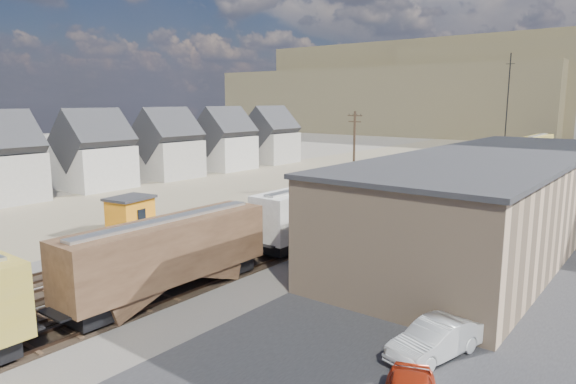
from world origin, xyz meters
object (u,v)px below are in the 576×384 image
Objects in this scene: freight_train at (429,176)px; utility_pole_north at (354,146)px; maintenance_shed at (130,212)px; parked_car_white at (435,340)px.

freight_train is 11.97× the size of utility_pole_north.
utility_pole_north is at bearing 83.76° from maintenance_shed.
utility_pole_north is 2.29× the size of maintenance_shed.
maintenance_shed is 0.86× the size of parked_car_white.
freight_train is at bearing 127.75° from parked_car_white.
maintenance_shed is at bearing -118.42° from freight_train.
parked_car_white is at bearing -66.82° from freight_train.
freight_train is at bearing 61.58° from maintenance_shed.
maintenance_shed is at bearing -176.34° from parked_car_white.
utility_pole_north reaches higher than freight_train.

